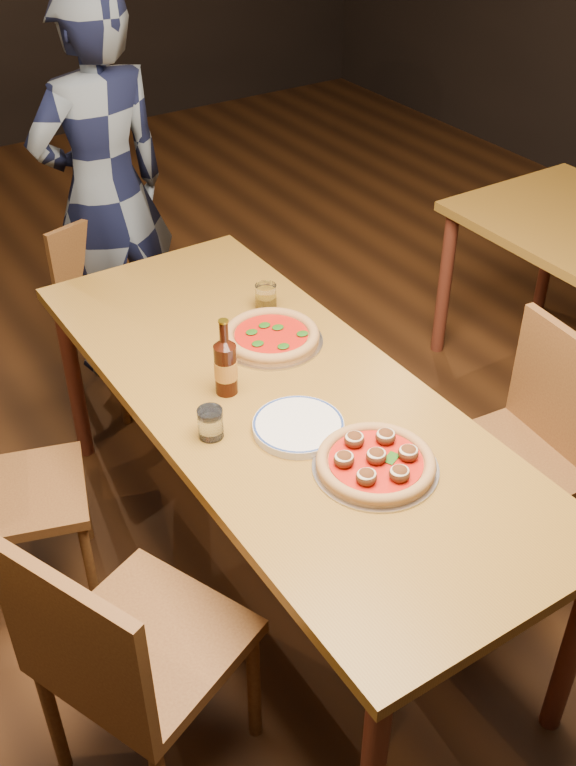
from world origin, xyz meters
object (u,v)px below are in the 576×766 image
chair_main_nw (146,642)px  chair_end (122,313)px  chair_main_sw (23,492)px  water_glass (210,423)px  pizza_margherita (271,336)px  plate_stack (298,427)px  table_main (279,412)px  chair_main_e (503,464)px  diner (105,193)px  beer_bottle (226,367)px  pizza_meatball (376,462)px  amber_glass (266,297)px

chair_main_nw → chair_end: chair_main_nw is taller
chair_main_sw → water_glass: 0.74m
pizza_margherita → plate_stack: pizza_margherita is taller
table_main → chair_main_sw: (-0.72, 0.38, -0.26)m
chair_main_e → diner: (-0.53, 1.86, 0.37)m
chair_main_nw → chair_end: 1.75m
chair_main_sw → pizza_margherita: 0.93m
chair_main_e → plate_stack: 0.74m
beer_bottle → chair_main_sw: bearing=154.5°
pizza_meatball → pizza_margherita: size_ratio=1.01×
table_main → diner: bearing=87.0°
water_glass → amber_glass: amber_glass is taller
pizza_margherita → plate_stack: bearing=-112.4°
pizza_meatball → beer_bottle: size_ratio=1.39×
chair_main_nw → plate_stack: (0.61, 0.22, 0.28)m
chair_main_nw → amber_glass: bearing=-69.5°
chair_main_sw → pizza_margherita: chair_main_sw is taller
diner → plate_stack: bearing=79.3°
chair_end → chair_main_e: bearing=-84.6°
plate_stack → diner: bearing=85.7°
chair_end → beer_bottle: bearing=-111.3°
plate_stack → water_glass: size_ratio=2.87×
pizza_margherita → plate_stack: 0.46m
table_main → amber_glass: amber_glass is taller
beer_bottle → amber_glass: 0.49m
table_main → chair_main_nw: chair_main_nw is taller
beer_bottle → table_main: bearing=-36.8°
chair_main_nw → pizza_meatball: chair_main_nw is taller
plate_stack → diner: diner is taller
pizza_meatball → amber_glass: amber_glass is taller
table_main → chair_end: chair_end is taller
chair_main_nw → chair_main_sw: bearing=-18.0°
plate_stack → amber_glass: amber_glass is taller
plate_stack → beer_bottle: beer_bottle is taller
pizza_margherita → diner: (-0.05, 1.22, 0.06)m
water_glass → chair_end: bearing=78.8°
amber_glass → chair_end: bearing=106.4°
diner → table_main: bearing=80.6°
pizza_margherita → beer_bottle: 0.31m
table_main → plate_stack: plate_stack is taller
water_glass → chair_main_e: bearing=-20.2°
table_main → diner: diner is taller
table_main → diner: (0.08, 1.47, 0.15)m
table_main → water_glass: bearing=-166.6°
chair_main_e → chair_end: bearing=-153.7°
chair_main_sw → plate_stack: (0.68, -0.55, 0.35)m
pizza_meatball → diner: size_ratio=0.20×
chair_main_sw → chair_end: 1.11m
diner → chair_main_nw: bearing=62.3°
chair_main_nw → diner: diner is taller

